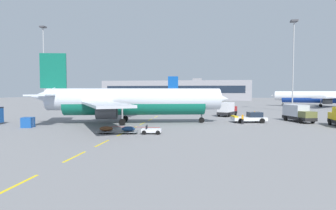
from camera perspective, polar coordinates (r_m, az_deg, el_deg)
name	(u,v)px	position (r m, az deg, el deg)	size (l,w,h in m)	color
ground	(258,118)	(60.88, 18.37, -2.62)	(400.00, 400.00, 0.00)	slate
apron_paint_markings	(154,118)	(58.18, -2.98, -2.73)	(8.00, 95.91, 0.01)	yellow
airliner_foreground	(132,101)	(48.43, -7.60, 0.81)	(34.60, 33.85, 12.20)	silver
pushback_tug	(250,118)	(51.84, 16.81, -2.53)	(6.42, 4.03, 2.08)	silver
airliner_mid_left	(142,95)	(118.60, -5.41, 2.00)	(34.73, 34.39, 12.17)	silver
airliner_far_center	(317,97)	(115.55, 28.70, 1.51)	(31.58, 30.33, 11.36)	white
fuel_service_truck	(298,113)	(56.15, 25.55, -1.52)	(4.41, 7.40, 3.14)	black
ground_power_truck	(227,109)	(64.04, 12.27, -0.81)	(5.04, 7.37, 3.14)	black
baggage_train	(129,130)	(36.87, -8.24, -5.16)	(8.70, 2.35, 1.14)	silver
ground_crew_worker	(243,118)	(48.92, 15.35, -2.67)	(0.43, 0.62, 1.79)	#232328
uld_cargo_container	(28,122)	(48.13, -27.27, -3.25)	(1.85, 1.82, 1.60)	#194C9E
apron_light_mast_near	(44,58)	(103.25, -24.58, 8.92)	(1.80, 1.80, 27.77)	slate
apron_light_mast_far	(293,55)	(85.31, 24.76, 9.45)	(1.80, 1.80, 25.58)	slate
terminal_satellite	(176,90)	(184.30, 1.60, 3.07)	(97.21, 18.60, 14.41)	gray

